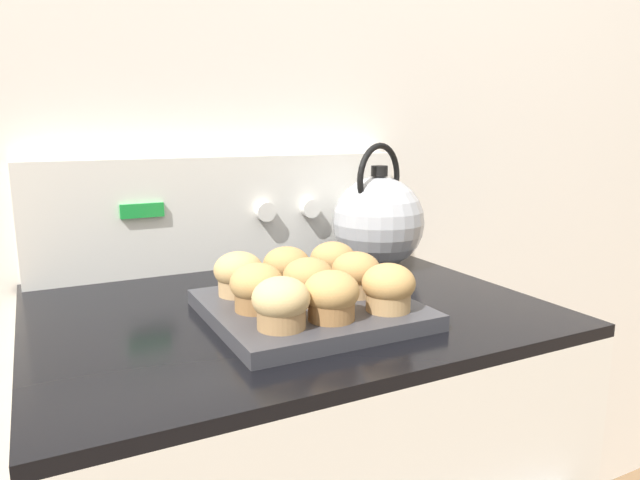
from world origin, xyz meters
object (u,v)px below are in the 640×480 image
muffin_r0_c2 (388,288)px  muffin_r1_c2 (356,274)px  muffin_pan (309,309)px  muffin_r1_c1 (308,281)px  muffin_r0_c1 (335,295)px  muffin_r2_c2 (333,262)px  tea_kettle (379,220)px  muffin_r0_c0 (281,303)px  muffin_r2_c0 (239,274)px  muffin_r1_c0 (257,287)px  muffin_r2_c1 (287,268)px

muffin_r0_c2 → muffin_r1_c2: (-0.00, 0.08, 0.00)m
muffin_pan → muffin_r1_c1: (-0.00, -0.00, 0.04)m
muffin_r0_c1 → muffin_r2_c2: same height
tea_kettle → muffin_r0_c0: bearing=-138.8°
muffin_r2_c2 → tea_kettle: (0.17, 0.13, 0.04)m
muffin_r0_c1 → muffin_r0_c2: 0.08m
muffin_r0_c2 → muffin_r2_c0: bearing=134.0°
muffin_r1_c0 → muffin_r2_c0: 0.08m
muffin_r0_c1 → tea_kettle: 0.39m
muffin_r0_c2 → muffin_r2_c0: same height
tea_kettle → muffin_r1_c0: bearing=-147.9°
muffin_r0_c1 → muffin_r1_c0: bearing=133.6°
muffin_r1_c0 → muffin_r1_c2: size_ratio=1.00×
muffin_r2_c2 → tea_kettle: size_ratio=0.31×
muffin_r2_c0 → muffin_r0_c1: bearing=-65.0°
muffin_r0_c1 → muffin_r1_c2: same height
muffin_r2_c0 → muffin_r2_c2: same height
muffin_r1_c0 → muffin_r2_c0: (0.00, 0.08, 0.00)m
muffin_r1_c2 → muffin_r2_c1: bearing=133.7°
muffin_r0_c0 → muffin_r0_c2: same height
muffin_r0_c1 → muffin_r2_c2: size_ratio=1.00×
muffin_pan → muffin_r0_c1: bearing=-91.6°
muffin_r1_c1 → muffin_r2_c2: same height
muffin_r1_c2 → muffin_r1_c1: bearing=-178.4°
muffin_r1_c0 → muffin_r1_c2: (0.16, 0.00, 0.00)m
muffin_pan → muffin_r0_c2: muffin_r0_c2 is taller
muffin_r0_c0 → muffin_r1_c1: bearing=45.9°
muffin_r0_c2 → muffin_r2_c2: same height
muffin_r0_c0 → muffin_r1_c2: bearing=27.4°
muffin_r0_c1 → muffin_r1_c2: 0.11m
muffin_r0_c1 → muffin_r2_c0: size_ratio=1.00×
muffin_r1_c2 → muffin_r1_c0: bearing=-180.0°
muffin_r1_c0 → muffin_pan: bearing=0.3°
muffin_r0_c1 → muffin_r1_c0: 0.11m
muffin_r0_c0 → muffin_r2_c1: same height
muffin_r0_c0 → tea_kettle: tea_kettle is taller
muffin_r1_c1 → tea_kettle: 0.33m
muffin_r0_c0 → muffin_r1_c0: bearing=91.2°
tea_kettle → muffin_r0_c1: bearing=-131.3°
muffin_pan → muffin_r1_c2: bearing=-0.3°
muffin_r1_c2 → muffin_r2_c2: same height
muffin_r1_c2 → muffin_r2_c2: bearing=86.7°
muffin_r0_c0 → muffin_pan: bearing=46.2°
muffin_r0_c2 → muffin_r1_c0: same height
muffin_r0_c2 → muffin_r1_c1: same height
muffin_r1_c0 → muffin_r1_c1: size_ratio=1.00×
muffin_r2_c0 → muffin_r2_c1: 0.08m
muffin_r2_c0 → muffin_r0_c2: bearing=-46.0°
muffin_r0_c1 → muffin_r1_c0: same height
muffin_r1_c1 → tea_kettle: (0.25, 0.21, 0.04)m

